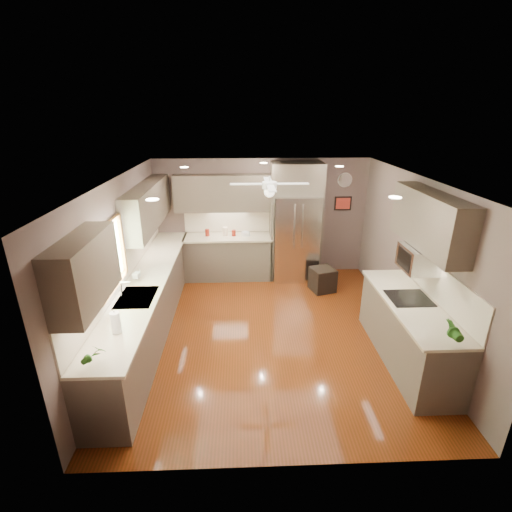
{
  "coord_description": "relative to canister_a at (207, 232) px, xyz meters",
  "views": [
    {
      "loc": [
        -0.43,
        -5.24,
        3.4
      ],
      "look_at": [
        -0.19,
        0.6,
        1.11
      ],
      "focal_mm": 26.0,
      "sensor_mm": 36.0,
      "label": 1
    }
  ],
  "objects": [
    {
      "name": "wall_left",
      "position": [
        -1.1,
        -2.21,
        0.23
      ],
      "size": [
        0.0,
        5.0,
        5.0
      ],
      "primitive_type": "plane",
      "rotation": [
        1.57,
        0.0,
        1.57
      ],
      "color": "brown",
      "rests_on": "ground"
    },
    {
      "name": "potted_plant_right",
      "position": [
        3.08,
        -3.98,
        0.08
      ],
      "size": [
        0.18,
        0.15,
        0.33
      ],
      "primitive_type": "imported",
      "rotation": [
        0.0,
        0.0,
        0.03
      ],
      "color": "#255C1A",
      "rests_on": "right_run"
    },
    {
      "name": "window",
      "position": [
        -1.07,
        -2.71,
        0.53
      ],
      "size": [
        0.05,
        1.12,
        0.92
      ],
      "color": "#BFF2B2",
      "rests_on": "wall_left"
    },
    {
      "name": "canister_c",
      "position": [
        0.37,
        0.01,
        0.01
      ],
      "size": [
        0.13,
        0.13,
        0.19
      ],
      "primitive_type": "cylinder",
      "rotation": [
        0.0,
        0.0,
        -0.2
      ],
      "color": "beige",
      "rests_on": "back_run"
    },
    {
      "name": "right_run",
      "position": [
        3.08,
        -3.01,
        -0.54
      ],
      "size": [
        0.7,
        2.2,
        1.45
      ],
      "color": "brown",
      "rests_on": "ground"
    },
    {
      "name": "uppers",
      "position": [
        0.41,
        -1.5,
        0.85
      ],
      "size": [
        4.5,
        4.7,
        0.95
      ],
      "color": "brown",
      "rests_on": "wall_left"
    },
    {
      "name": "canister_d",
      "position": [
        0.55,
        -0.01,
        -0.02
      ],
      "size": [
        0.09,
        0.09,
        0.13
      ],
      "primitive_type": "cylinder",
      "rotation": [
        0.0,
        0.0,
        -0.03
      ],
      "color": "maroon",
      "rests_on": "back_run"
    },
    {
      "name": "wall_right",
      "position": [
        3.4,
        -2.21,
        0.23
      ],
      "size": [
        0.0,
        5.0,
        5.0
      ],
      "primitive_type": "plane",
      "rotation": [
        1.57,
        0.0,
        -1.57
      ],
      "color": "brown",
      "rests_on": "ground"
    },
    {
      "name": "ceiling_fan",
      "position": [
        1.15,
        -1.91,
        1.31
      ],
      "size": [
        1.18,
        1.18,
        0.32
      ],
      "color": "white",
      "rests_on": "ceiling"
    },
    {
      "name": "microwave",
      "position": [
        3.18,
        -2.76,
        0.46
      ],
      "size": [
        0.43,
        0.55,
        0.34
      ],
      "color": "silver",
      "rests_on": "wall_right"
    },
    {
      "name": "recessed_lights",
      "position": [
        1.11,
        -1.81,
        1.47
      ],
      "size": [
        2.84,
        3.14,
        0.01
      ],
      "color": "white",
      "rests_on": "ceiling"
    },
    {
      "name": "wall_back",
      "position": [
        1.15,
        0.29,
        0.23
      ],
      "size": [
        4.5,
        0.0,
        4.5
      ],
      "primitive_type": "plane",
      "rotation": [
        1.57,
        0.0,
        0.0
      ],
      "color": "brown",
      "rests_on": "ground"
    },
    {
      "name": "wall_clock",
      "position": [
        2.9,
        0.27,
        1.03
      ],
      "size": [
        0.3,
        0.03,
        0.3
      ],
      "color": "white",
      "rests_on": "wall_back"
    },
    {
      "name": "stool",
      "position": [
        2.34,
        -0.74,
        -0.78
      ],
      "size": [
        0.54,
        0.54,
        0.5
      ],
      "color": "black",
      "rests_on": "ground"
    },
    {
      "name": "potted_plant_left",
      "position": [
        -0.79,
        -4.24,
        0.07
      ],
      "size": [
        0.18,
        0.16,
        0.29
      ],
      "primitive_type": "imported",
      "rotation": [
        0.0,
        0.0,
        -0.43
      ],
      "color": "#255C1A",
      "rests_on": "left_run"
    },
    {
      "name": "soap_bottle",
      "position": [
        -0.91,
        -2.13,
        0.01
      ],
      "size": [
        0.1,
        0.1,
        0.19
      ],
      "primitive_type": "imported",
      "rotation": [
        0.0,
        0.0,
        -0.18
      ],
      "color": "white",
      "rests_on": "left_run"
    },
    {
      "name": "framed_print",
      "position": [
        2.9,
        0.27,
        0.53
      ],
      "size": [
        0.36,
        0.03,
        0.3
      ],
      "color": "black",
      "rests_on": "wall_back"
    },
    {
      "name": "sink",
      "position": [
        -0.78,
        -2.71,
        -0.11
      ],
      "size": [
        0.5,
        0.7,
        0.32
      ],
      "color": "silver",
      "rests_on": "left_run"
    },
    {
      "name": "canister_a",
      "position": [
        0.0,
        0.0,
        0.0
      ],
      "size": [
        0.09,
        0.09,
        0.14
      ],
      "primitive_type": "cylinder",
      "rotation": [
        0.0,
        0.0,
        -0.06
      ],
      "color": "maroon",
      "rests_on": "back_run"
    },
    {
      "name": "paper_towel",
      "position": [
        -0.77,
        -3.62,
        0.06
      ],
      "size": [
        0.11,
        0.11,
        0.28
      ],
      "color": "white",
      "rests_on": "left_run"
    },
    {
      "name": "left_run",
      "position": [
        -0.8,
        -2.06,
        -0.54
      ],
      "size": [
        0.65,
        4.7,
        1.45
      ],
      "color": "brown",
      "rests_on": "ground"
    },
    {
      "name": "wall_front",
      "position": [
        1.15,
        -4.71,
        0.23
      ],
      "size": [
        4.5,
        0.0,
        4.5
      ],
      "primitive_type": "plane",
      "rotation": [
        -1.57,
        0.0,
        0.0
      ],
      "color": "brown",
      "rests_on": "ground"
    },
    {
      "name": "floor",
      "position": [
        1.15,
        -2.21,
        -1.02
      ],
      "size": [
        5.0,
        5.0,
        0.0
      ],
      "primitive_type": "plane",
      "color": "#4C230A",
      "rests_on": "ground"
    },
    {
      "name": "refrigerator",
      "position": [
        1.85,
        -0.05,
        0.17
      ],
      "size": [
        1.06,
        0.75,
        2.45
      ],
      "color": "silver",
      "rests_on": "ground"
    },
    {
      "name": "ceiling",
      "position": [
        1.15,
        -2.21,
        1.48
      ],
      "size": [
        5.0,
        5.0,
        0.0
      ],
      "primitive_type": "plane",
      "rotation": [
        3.14,
        0.0,
        0.0
      ],
      "color": "white",
      "rests_on": "ground"
    },
    {
      "name": "bowl",
      "position": [
        0.81,
        -0.05,
        -0.06
      ],
      "size": [
        0.23,
        0.23,
        0.05
      ],
      "primitive_type": "imported",
      "rotation": [
        0.0,
        0.0,
        -0.2
      ],
      "color": "beige",
      "rests_on": "back_run"
    },
    {
      "name": "back_run",
      "position": [
        0.43,
        -0.01,
        -0.54
      ],
      "size": [
        1.85,
        0.65,
        1.45
      ],
      "color": "brown",
      "rests_on": "ground"
    }
  ]
}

